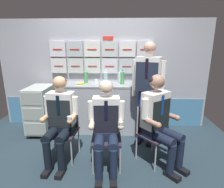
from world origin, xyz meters
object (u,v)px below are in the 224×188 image
object	(u,v)px
sparkling_bottle_green	(86,77)
coffee_cup_spare	(134,83)
snack_banana	(81,83)
crew_member_left	(60,117)
folding_chair_by_counter	(150,127)
crew_member_standing	(148,85)
folding_chair_right	(107,130)
crew_member_by_counter	(159,117)
crew_member_right	(106,124)
service_trolley	(41,109)
folding_chair_left	(65,124)

from	to	relation	value
sparkling_bottle_green	coffee_cup_spare	bearing A→B (deg)	-5.17
snack_banana	crew_member_left	bearing A→B (deg)	-95.35
coffee_cup_spare	snack_banana	size ratio (longest dim) A/B	0.39
folding_chair_by_counter	snack_banana	world-z (taller)	snack_banana
crew_member_left	folding_chair_by_counter	world-z (taller)	crew_member_left
crew_member_left	snack_banana	world-z (taller)	crew_member_left
crew_member_standing	snack_banana	distance (m)	1.27
folding_chair_by_counter	crew_member_standing	xyz separation A→B (m)	(0.01, 0.45, 0.53)
crew_member_left	folding_chair_right	world-z (taller)	crew_member_left
crew_member_by_counter	snack_banana	world-z (taller)	crew_member_by_counter
folding_chair_by_counter	crew_member_standing	size ratio (longest dim) A/B	0.48
folding_chair_by_counter	sparkling_bottle_green	distance (m)	1.60
folding_chair_by_counter	crew_member_standing	distance (m)	0.70
crew_member_right	crew_member_standing	size ratio (longest dim) A/B	0.72
crew_member_by_counter	folding_chair_by_counter	bearing A→B (deg)	129.46
crew_member_right	coffee_cup_spare	world-z (taller)	crew_member_right
folding_chair_by_counter	sparkling_bottle_green	world-z (taller)	sparkling_bottle_green
folding_chair_by_counter	folding_chair_right	bearing A→B (deg)	-168.63
service_trolley	folding_chair_by_counter	world-z (taller)	service_trolley
service_trolley	folding_chair_right	world-z (taller)	service_trolley
service_trolley	coffee_cup_spare	distance (m)	1.84
folding_chair_right	crew_member_right	bearing A→B (deg)	-86.74
folding_chair_right	crew_member_by_counter	bearing A→B (deg)	0.44
snack_banana	crew_member_right	bearing A→B (deg)	-63.92
crew_member_left	crew_member_by_counter	world-z (taller)	crew_member_by_counter
service_trolley	snack_banana	world-z (taller)	snack_banana
folding_chair_right	snack_banana	distance (m)	1.24
folding_chair_by_counter	coffee_cup_spare	size ratio (longest dim) A/B	12.30
crew_member_by_counter	snack_banana	distance (m)	1.65
folding_chair_by_counter	coffee_cup_spare	world-z (taller)	coffee_cup_spare
coffee_cup_spare	service_trolley	bearing A→B (deg)	-174.56
sparkling_bottle_green	coffee_cup_spare	xyz separation A→B (m)	(0.92, -0.08, -0.09)
sparkling_bottle_green	folding_chair_by_counter	bearing A→B (deg)	-42.43
folding_chair_left	crew_member_standing	world-z (taller)	crew_member_standing
folding_chair_left	sparkling_bottle_green	bearing A→B (deg)	80.53
crew_member_by_counter	folding_chair_right	bearing A→B (deg)	-179.56
crew_member_left	crew_member_right	bearing A→B (deg)	-13.72
crew_member_by_counter	folding_chair_left	bearing A→B (deg)	173.56
service_trolley	folding_chair_left	distance (m)	1.00
crew_member_right	crew_member_by_counter	distance (m)	0.74
folding_chair_left	crew_member_by_counter	bearing A→B (deg)	-6.44
crew_member_right	snack_banana	distance (m)	1.33
crew_member_standing	snack_banana	world-z (taller)	crew_member_standing
folding_chair_right	crew_member_right	world-z (taller)	crew_member_right
crew_member_by_counter	sparkling_bottle_green	size ratio (longest dim) A/B	4.95
service_trolley	sparkling_bottle_green	distance (m)	1.06
service_trolley	coffee_cup_spare	world-z (taller)	coffee_cup_spare
crew_member_left	crew_member_standing	distance (m)	1.46
folding_chair_left	snack_banana	size ratio (longest dim) A/B	4.79
crew_member_right	crew_member_left	bearing A→B (deg)	166.28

